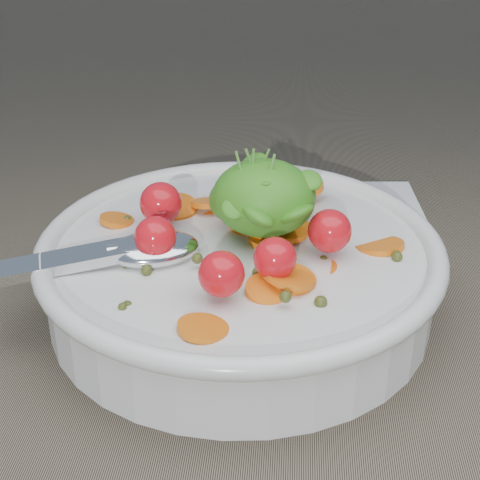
{
  "coord_description": "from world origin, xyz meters",
  "views": [
    {
      "loc": [
        0.02,
        -0.4,
        0.29
      ],
      "look_at": [
        -0.02,
        0.03,
        0.06
      ],
      "focal_mm": 55.0,
      "sensor_mm": 36.0,
      "label": 1
    }
  ],
  "objects": [
    {
      "name": "ground",
      "position": [
        0.0,
        0.0,
        0.0
      ],
      "size": [
        6.0,
        6.0,
        0.0
      ],
      "primitive_type": "plane",
      "color": "#726551",
      "rests_on": "ground"
    },
    {
      "name": "bowl",
      "position": [
        -0.02,
        0.03,
        0.03
      ],
      "size": [
        0.3,
        0.28,
        0.12
      ],
      "color": "silver",
      "rests_on": "ground"
    },
    {
      "name": "napkin",
      "position": [
        0.06,
        0.17,
        0.0
      ],
      "size": [
        0.16,
        0.14,
        0.01
      ],
      "primitive_type": "cube",
      "rotation": [
        0.0,
        0.0,
        0.07
      ],
      "color": "white",
      "rests_on": "ground"
    }
  ]
}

